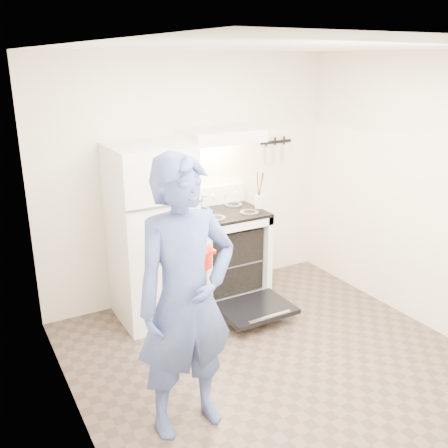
{
  "coord_description": "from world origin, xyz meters",
  "views": [
    {
      "loc": [
        -2.15,
        -2.75,
        2.44
      ],
      "look_at": [
        -0.05,
        1.0,
        1.0
      ],
      "focal_mm": 40.0,
      "sensor_mm": 36.0,
      "label": 1
    }
  ],
  "objects": [
    {
      "name": "back_wall",
      "position": [
        0.0,
        1.8,
        1.25
      ],
      "size": [
        3.2,
        0.02,
        2.5
      ],
      "primitive_type": "cube",
      "color": "beige",
      "rests_on": "ground"
    },
    {
      "name": "stove_body",
      "position": [
        0.23,
        1.48,
        0.46
      ],
      "size": [
        0.76,
        0.65,
        0.92
      ],
      "primitive_type": "cube",
      "color": "white",
      "rests_on": "floor"
    },
    {
      "name": "pizza_stone",
      "position": [
        0.15,
        1.5,
        0.45
      ],
      "size": [
        0.3,
        0.3,
        0.02
      ],
      "primitive_type": "cylinder",
      "color": "#906A4E",
      "rests_on": "oven_rack"
    },
    {
      "name": "tea_kettle",
      "position": [
        -0.0,
        1.7,
        1.08
      ],
      "size": [
        0.22,
        0.18,
        0.26
      ],
      "primitive_type": null,
      "color": "silver",
      "rests_on": "cooktop"
    },
    {
      "name": "range_hood",
      "position": [
        0.23,
        1.55,
        1.71
      ],
      "size": [
        0.76,
        0.5,
        0.12
      ],
      "primitive_type": "cube",
      "color": "white",
      "rests_on": "back_wall"
    },
    {
      "name": "cooktop",
      "position": [
        0.23,
        1.48,
        0.94
      ],
      "size": [
        0.76,
        0.65,
        0.03
      ],
      "primitive_type": "cube",
      "color": "black",
      "rests_on": "stove_body"
    },
    {
      "name": "person",
      "position": [
        -0.95,
        -0.1,
        0.96
      ],
      "size": [
        0.71,
        0.47,
        1.91
      ],
      "primitive_type": "imported",
      "rotation": [
        0.0,
        0.0,
        0.02
      ],
      "color": "navy",
      "rests_on": "floor"
    },
    {
      "name": "oven_door",
      "position": [
        0.23,
        0.88,
        0.12
      ],
      "size": [
        0.7,
        0.54,
        0.04
      ],
      "primitive_type": "cube",
      "color": "black",
      "rests_on": "floor"
    },
    {
      "name": "dutch_oven",
      "position": [
        -0.71,
        0.26,
        1.07
      ],
      "size": [
        0.34,
        0.27,
        0.22
      ],
      "primitive_type": null,
      "color": "#BA150A",
      "rests_on": "person"
    },
    {
      "name": "refrigerator",
      "position": [
        -0.58,
        1.45,
        0.85
      ],
      "size": [
        0.7,
        0.7,
        1.7
      ],
      "primitive_type": "cube",
      "color": "white",
      "rests_on": "floor"
    },
    {
      "name": "utensil_jar",
      "position": [
        0.55,
        1.33,
        1.05
      ],
      "size": [
        0.11,
        0.11,
        0.13
      ],
      "primitive_type": "cylinder",
      "rotation": [
        0.0,
        0.0,
        0.28
      ],
      "color": "silver",
      "rests_on": "cooktop"
    },
    {
      "name": "knife_strip",
      "position": [
        1.05,
        1.79,
        1.55
      ],
      "size": [
        0.4,
        0.02,
        0.03
      ],
      "primitive_type": "cube",
      "color": "black",
      "rests_on": "back_wall"
    },
    {
      "name": "floor",
      "position": [
        0.0,
        0.0,
        0.0
      ],
      "size": [
        3.6,
        3.6,
        0.0
      ],
      "primitive_type": "plane",
      "color": "brown",
      "rests_on": "ground"
    },
    {
      "name": "backsplash",
      "position": [
        0.23,
        1.76,
        1.05
      ],
      "size": [
        0.76,
        0.07,
        0.2
      ],
      "primitive_type": "cube",
      "color": "white",
      "rests_on": "cooktop"
    },
    {
      "name": "oven_rack",
      "position": [
        0.23,
        1.48,
        0.44
      ],
      "size": [
        0.6,
        0.52,
        0.01
      ],
      "primitive_type": "cube",
      "color": "gray",
      "rests_on": "stove_body"
    }
  ]
}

